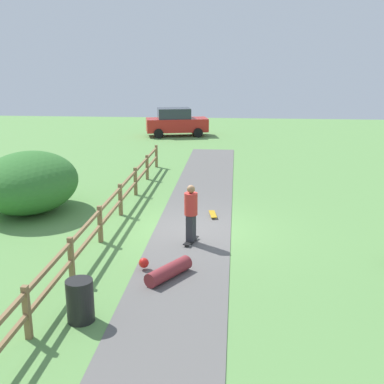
% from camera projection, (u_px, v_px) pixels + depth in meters
% --- Properties ---
extents(ground_plane, '(60.00, 60.00, 0.00)m').
position_uv_depth(ground_plane, '(193.00, 230.00, 15.36)').
color(ground_plane, '#60934C').
extents(asphalt_path, '(2.40, 28.00, 0.02)m').
position_uv_depth(asphalt_path, '(193.00, 229.00, 15.36)').
color(asphalt_path, '#605E5B').
rests_on(asphalt_path, ground_plane).
extents(wooden_fence, '(0.12, 18.12, 1.10)m').
position_uv_depth(wooden_fence, '(111.00, 207.00, 15.41)').
color(wooden_fence, olive).
rests_on(wooden_fence, ground_plane).
extents(bush_large, '(3.28, 3.94, 2.11)m').
position_uv_depth(bush_large, '(29.00, 182.00, 16.95)').
color(bush_large, '#33702D').
rests_on(bush_large, ground_plane).
extents(trash_bin, '(0.56, 0.56, 0.90)m').
position_uv_depth(trash_bin, '(80.00, 301.00, 9.92)').
color(trash_bin, black).
rests_on(trash_bin, ground_plane).
extents(skater_riding, '(0.47, 0.82, 1.74)m').
position_uv_depth(skater_riding, '(191.00, 211.00, 13.96)').
color(skater_riding, black).
rests_on(skater_riding, asphalt_path).
extents(skater_fallen, '(1.36, 1.39, 0.36)m').
position_uv_depth(skater_fallen, '(167.00, 270.00, 11.93)').
color(skater_fallen, maroon).
rests_on(skater_fallen, asphalt_path).
extents(skateboard_loose, '(0.33, 0.82, 0.08)m').
position_uv_depth(skateboard_loose, '(213.00, 214.00, 16.61)').
color(skateboard_loose, '#BF8C19').
rests_on(skateboard_loose, asphalt_path).
extents(parked_car_red, '(4.48, 2.71, 1.92)m').
position_uv_depth(parked_car_red, '(176.00, 122.00, 33.71)').
color(parked_car_red, red).
rests_on(parked_car_red, ground_plane).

